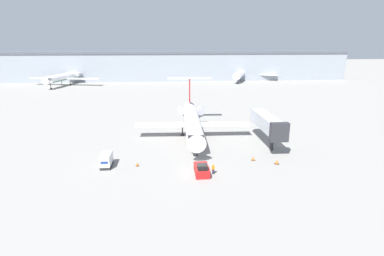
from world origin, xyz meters
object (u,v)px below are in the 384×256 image
Objects in this scene: worker_near_tug at (213,169)px; traffic_cone_left at (137,164)px; pushback_tug at (202,170)px; airplane_parked_far_right at (64,77)px; traffic_cone_mid at (277,162)px; airplane_main at (192,121)px; luggage_cart at (106,160)px; traffic_cone_right at (253,158)px; airplane_parked_far_left at (243,73)px; jet_bridge at (268,123)px.

traffic_cone_left is (-11.94, 4.11, -0.54)m from worker_near_tug.
airplane_parked_far_right is at bearing 117.23° from pushback_tug.
traffic_cone_mid is 0.02× the size of airplane_parked_far_right.
airplane_main is 21.31m from luggage_cart.
traffic_cone_mid is (28.08, -1.26, -0.75)m from luggage_cart.
traffic_cone_right is (24.58, 0.58, -0.73)m from luggage_cart.
pushback_tug is 1.29× the size of luggage_cart.
airplane_parked_far_left is (35.26, 97.66, 0.29)m from airplane_main.
jet_bridge is at bearing 19.15° from traffic_cone_left.
airplane_parked_far_left is (50.51, 112.36, 2.68)m from luggage_cart.
airplane_parked_far_left is at bearing 73.93° from worker_near_tug.
traffic_cone_right is 114.80m from airplane_parked_far_left.
traffic_cone_right is at bearing 26.24° from pushback_tug.
pushback_tug is 10.89m from traffic_cone_left.
traffic_cone_left is 0.05× the size of jet_bridge.
airplane_parked_far_right is at bearing 122.47° from traffic_cone_right.
airplane_parked_far_right is at bearing -170.67° from airplane_parked_far_left.
luggage_cart is 104.85m from airplane_parked_far_right.
airplane_main reaches higher than airplane_parked_far_left.
airplane_parked_far_left reaches higher than worker_near_tug.
luggage_cart is 30.72m from jet_bridge.
traffic_cone_left is (-10.28, -14.90, -3.18)m from airplane_main.
jet_bridge reaches higher than traffic_cone_right.
traffic_cone_left is 26.18m from jet_bridge.
worker_near_tug is 9.12m from traffic_cone_right.
airplane_main is 41.82× the size of traffic_cone_left.
traffic_cone_right is 115.45m from airplane_parked_far_right.
jet_bridge is (29.39, 8.28, 3.34)m from luggage_cart.
pushback_tug is 5.48× the size of traffic_cone_right.
airplane_main is 0.77× the size of airplane_parked_far_left.
luggage_cart is 5.03m from traffic_cone_left.
traffic_cone_right is (7.68, 4.89, -0.49)m from worker_near_tug.
luggage_cart is 17.45m from worker_near_tug.
airplane_main is at bearing 43.96° from luggage_cart.
pushback_tug is at bearing 172.49° from worker_near_tug.
airplane_parked_far_right is at bearing 117.96° from worker_near_tug.
traffic_cone_left is 121.48m from airplane_parked_far_left.
traffic_cone_right is at bearing 32.48° from worker_near_tug.
luggage_cart is at bearing 177.71° from traffic_cone_left.
traffic_cone_right is at bearing 152.34° from traffic_cone_mid.
airplane_parked_far_right is (-61.95, 97.35, 3.61)m from traffic_cone_right.
traffic_cone_left is at bearing -177.74° from traffic_cone_right.
worker_near_tug is at bearing -147.52° from traffic_cone_right.
pushback_tug is 121.74m from airplane_parked_far_left.
airplane_main is 18.38m from traffic_cone_left.
traffic_cone_right is at bearing -57.53° from airplane_parked_far_right.
traffic_cone_right is 0.02× the size of airplane_parked_far_right.
jet_bridge reaches higher than traffic_cone_mid.
traffic_cone_right is at bearing 1.34° from luggage_cart.
traffic_cone_left is at bearing -112.03° from airplane_parked_far_left.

